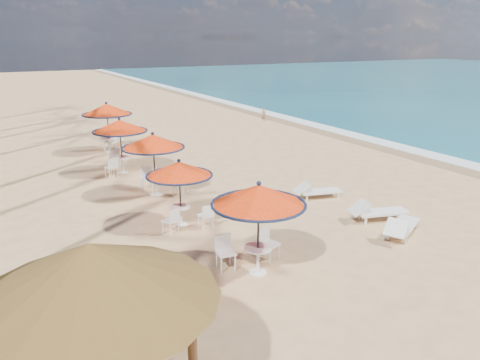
% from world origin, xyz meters
% --- Properties ---
extents(ground, '(160.00, 160.00, 0.00)m').
position_xyz_m(ground, '(0.00, 0.00, 0.00)').
color(ground, tan).
rests_on(ground, ground).
extents(foam_strip, '(1.20, 140.00, 0.04)m').
position_xyz_m(foam_strip, '(9.30, 10.00, 0.00)').
color(foam_strip, white).
rests_on(foam_strip, ground).
extents(wetsand_band, '(1.40, 140.00, 0.02)m').
position_xyz_m(wetsand_band, '(8.40, 10.00, 0.00)').
color(wetsand_band, olive).
rests_on(wetsand_band, ground).
extents(station_0, '(2.31, 2.31, 2.41)m').
position_xyz_m(station_0, '(-4.54, -0.30, 1.84)').
color(station_0, black).
rests_on(station_0, ground).
extents(station_1, '(2.06, 2.06, 2.15)m').
position_xyz_m(station_1, '(-5.05, 3.43, 1.64)').
color(station_1, black).
rests_on(station_1, ground).
extents(station_2, '(2.30, 2.30, 2.40)m').
position_xyz_m(station_2, '(-4.75, 6.69, 1.83)').
color(station_2, black).
rests_on(station_2, ground).
extents(station_3, '(2.32, 2.32, 2.42)m').
position_xyz_m(station_3, '(-5.12, 10.25, 1.77)').
color(station_3, black).
rests_on(station_3, ground).
extents(station_4, '(2.48, 2.48, 2.58)m').
position_xyz_m(station_4, '(-4.59, 14.40, 1.89)').
color(station_4, black).
rests_on(station_4, ground).
extents(lounger_near, '(1.97, 1.43, 0.69)m').
position_xyz_m(lounger_near, '(0.33, -0.45, 0.32)').
color(lounger_near, white).
rests_on(lounger_near, ground).
extents(lounger_mid, '(2.04, 1.13, 0.70)m').
position_xyz_m(lounger_mid, '(0.59, 0.83, 0.33)').
color(lounger_mid, white).
rests_on(lounger_mid, ground).
extents(lounger_far, '(1.85, 0.98, 0.63)m').
position_xyz_m(lounger_far, '(0.23, 3.51, 0.30)').
color(lounger_far, white).
rests_on(lounger_far, ground).
extents(palapa, '(3.76, 3.76, 2.87)m').
position_xyz_m(palapa, '(-8.95, -3.04, 2.41)').
color(palapa, brown).
rests_on(palapa, ground).
extents(person, '(0.35, 0.42, 0.97)m').
position_xyz_m(person, '(7.15, 18.50, 0.49)').
color(person, '#8A6446').
rests_on(person, ground).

